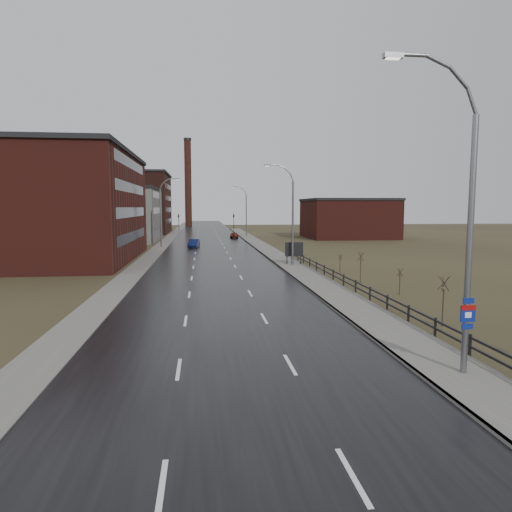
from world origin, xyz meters
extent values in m
plane|color=#2D2819|center=(0.00, 0.00, 0.00)|extent=(320.00, 320.00, 0.00)
cube|color=black|center=(0.00, 60.00, 0.03)|extent=(14.00, 300.00, 0.06)
cube|color=#595651|center=(8.60, 35.00, 0.09)|extent=(3.20, 180.00, 0.18)
cube|color=slate|center=(7.08, 35.00, 0.09)|extent=(0.16, 180.00, 0.18)
cube|color=#595651|center=(-8.20, 60.00, 0.06)|extent=(2.40, 260.00, 0.12)
cube|color=#471914|center=(-21.00, 45.00, 6.50)|extent=(22.00, 28.00, 13.00)
cube|color=black|center=(-21.00, 45.00, 13.25)|extent=(22.44, 28.56, 0.50)
cube|color=black|center=(-10.02, 45.00, 3.00)|extent=(0.06, 22.40, 1.20)
cube|color=black|center=(-10.02, 45.00, 6.00)|extent=(0.06, 22.40, 1.20)
cube|color=black|center=(-10.02, 45.00, 9.00)|extent=(0.06, 22.40, 1.20)
cube|color=black|center=(-10.02, 45.00, 12.00)|extent=(0.06, 22.40, 1.20)
cube|color=slate|center=(-18.00, 78.00, 5.00)|extent=(16.00, 20.00, 10.00)
cube|color=black|center=(-18.00, 78.00, 10.25)|extent=(16.32, 20.40, 0.50)
cube|color=black|center=(-10.02, 78.00, 3.00)|extent=(0.06, 16.00, 1.20)
cube|color=black|center=(-10.02, 78.00, 6.00)|extent=(0.06, 16.00, 1.20)
cube|color=black|center=(-10.02, 78.00, 9.00)|extent=(0.06, 16.00, 1.20)
cube|color=#331611|center=(-23.00, 108.00, 7.50)|extent=(26.00, 24.00, 15.00)
cube|color=black|center=(-23.00, 108.00, 15.25)|extent=(26.52, 24.48, 0.50)
cube|color=black|center=(-10.02, 108.00, 3.00)|extent=(0.06, 19.20, 1.20)
cube|color=black|center=(-10.02, 108.00, 6.00)|extent=(0.06, 19.20, 1.20)
cube|color=black|center=(-10.02, 108.00, 9.00)|extent=(0.06, 19.20, 1.20)
cube|color=black|center=(-10.02, 108.00, 12.00)|extent=(0.06, 19.20, 1.20)
cube|color=#471914|center=(30.30, 82.00, 4.00)|extent=(18.00, 16.00, 8.00)
cube|color=black|center=(30.30, 82.00, 8.25)|extent=(18.36, 16.32, 0.50)
cylinder|color=#331611|center=(-6.00, 150.00, 15.00)|extent=(2.40, 2.40, 30.00)
cylinder|color=black|center=(-6.00, 150.00, 30.30)|extent=(2.70, 2.70, 0.80)
cylinder|color=slate|center=(8.80, 2.00, 5.00)|extent=(0.24, 0.24, 10.00)
cylinder|color=slate|center=(8.61, 2.00, 10.46)|extent=(0.57, 0.14, 1.12)
cylinder|color=slate|center=(8.06, 2.00, 11.28)|extent=(0.91, 0.14, 0.91)
cylinder|color=slate|center=(7.25, 2.00, 11.82)|extent=(1.12, 0.14, 0.57)
cylinder|color=slate|center=(6.29, 2.00, 12.01)|extent=(1.15, 0.14, 0.14)
cube|color=slate|center=(5.54, 2.00, 11.96)|extent=(0.70, 0.28, 0.18)
cube|color=silver|center=(5.54, 2.00, 11.86)|extent=(0.50, 0.20, 0.04)
cube|color=navy|center=(8.80, 1.88, 3.05)|extent=(0.45, 0.04, 0.22)
cube|color=navy|center=(8.80, 1.88, 2.55)|extent=(0.60, 0.04, 0.65)
cube|color=maroon|center=(8.80, 1.87, 2.78)|extent=(0.60, 0.04, 0.20)
cube|color=navy|center=(8.80, 1.88, 2.05)|extent=(0.45, 0.04, 0.22)
cube|color=silver|center=(8.80, 1.86, 2.50)|extent=(0.26, 0.02, 0.22)
cylinder|color=slate|center=(8.80, 36.00, 4.75)|extent=(0.24, 0.24, 9.50)
cylinder|color=slate|center=(8.63, 36.00, 9.90)|extent=(0.51, 0.14, 0.98)
cylinder|color=slate|center=(8.16, 36.00, 10.62)|extent=(0.81, 0.14, 0.81)
cylinder|color=slate|center=(7.44, 36.00, 11.09)|extent=(0.98, 0.14, 0.51)
cylinder|color=slate|center=(6.60, 36.00, 11.26)|extent=(1.01, 0.14, 0.14)
cube|color=slate|center=(5.91, 36.00, 11.21)|extent=(0.70, 0.28, 0.18)
cube|color=silver|center=(5.91, 36.00, 11.11)|extent=(0.50, 0.20, 0.04)
cylinder|color=slate|center=(-8.00, 62.00, 4.75)|extent=(0.24, 0.24, 9.50)
cylinder|color=slate|center=(-7.83, 62.00, 9.90)|extent=(0.51, 0.14, 0.98)
cylinder|color=slate|center=(-7.36, 62.00, 10.62)|extent=(0.81, 0.14, 0.81)
cylinder|color=slate|center=(-6.64, 62.00, 11.09)|extent=(0.98, 0.14, 0.51)
cylinder|color=slate|center=(-5.80, 62.00, 11.26)|extent=(1.01, 0.14, 0.14)
cube|color=slate|center=(-5.11, 62.00, 11.21)|extent=(0.70, 0.28, 0.18)
cube|color=silver|center=(-5.11, 62.00, 11.11)|extent=(0.50, 0.20, 0.04)
cylinder|color=slate|center=(8.80, 90.00, 4.75)|extent=(0.24, 0.24, 9.50)
cylinder|color=slate|center=(8.63, 90.00, 9.90)|extent=(0.51, 0.14, 0.98)
cylinder|color=slate|center=(8.16, 90.00, 10.62)|extent=(0.81, 0.14, 0.81)
cylinder|color=slate|center=(7.44, 90.00, 11.09)|extent=(0.98, 0.14, 0.51)
cylinder|color=slate|center=(6.60, 90.00, 11.26)|extent=(1.01, 0.14, 0.14)
cube|color=slate|center=(5.91, 90.00, 11.21)|extent=(0.70, 0.28, 0.18)
cube|color=silver|center=(5.91, 90.00, 11.11)|extent=(0.50, 0.20, 0.04)
cube|color=black|center=(10.30, 4.00, 0.55)|extent=(0.10, 0.10, 1.10)
cube|color=black|center=(10.30, 7.00, 0.55)|extent=(0.10, 0.10, 1.10)
cube|color=black|center=(10.30, 10.00, 0.55)|extent=(0.10, 0.10, 1.10)
cube|color=black|center=(10.30, 13.00, 0.55)|extent=(0.10, 0.10, 1.10)
cube|color=black|center=(10.30, 16.00, 0.55)|extent=(0.10, 0.10, 1.10)
cube|color=black|center=(10.30, 19.00, 0.55)|extent=(0.10, 0.10, 1.10)
cube|color=black|center=(10.30, 22.00, 0.55)|extent=(0.10, 0.10, 1.10)
cube|color=black|center=(10.30, 25.00, 0.55)|extent=(0.10, 0.10, 1.10)
cube|color=black|center=(10.30, 28.00, 0.55)|extent=(0.10, 0.10, 1.10)
cube|color=black|center=(10.30, 31.00, 0.55)|extent=(0.10, 0.10, 1.10)
cube|color=black|center=(10.30, 34.00, 0.55)|extent=(0.10, 0.10, 1.10)
cube|color=black|center=(10.30, 37.00, 0.55)|extent=(0.10, 0.10, 1.10)
cube|color=black|center=(10.30, 40.00, 0.55)|extent=(0.10, 0.10, 1.10)
cube|color=black|center=(10.30, 43.00, 0.55)|extent=(0.10, 0.10, 1.10)
cube|color=black|center=(10.30, 18.50, 0.95)|extent=(0.08, 53.00, 0.10)
cube|color=black|center=(10.30, 18.50, 0.55)|extent=(0.08, 53.00, 0.10)
cylinder|color=#382D23|center=(11.95, 9.29, 1.05)|extent=(0.08, 0.08, 2.11)
cylinder|color=#382D23|center=(12.00, 9.29, 2.42)|extent=(0.04, 0.71, 0.83)
cylinder|color=#382D23|center=(11.97, 9.33, 2.42)|extent=(0.67, 0.26, 0.84)
cylinder|color=#382D23|center=(11.91, 9.32, 2.42)|extent=(0.40, 0.60, 0.85)
cylinder|color=#382D23|center=(11.91, 9.26, 2.42)|extent=(0.40, 0.60, 0.85)
cylinder|color=#382D23|center=(11.97, 9.24, 2.42)|extent=(0.67, 0.26, 0.84)
cylinder|color=#382D23|center=(13.52, 18.36, 0.75)|extent=(0.08, 0.08, 1.50)
cylinder|color=#382D23|center=(13.57, 18.36, 1.72)|extent=(0.04, 0.51, 0.60)
cylinder|color=#382D23|center=(13.54, 18.41, 1.72)|extent=(0.49, 0.20, 0.60)
cylinder|color=#382D23|center=(13.48, 18.39, 1.72)|extent=(0.29, 0.43, 0.61)
cylinder|color=#382D23|center=(13.48, 18.33, 1.72)|extent=(0.29, 0.43, 0.61)
cylinder|color=#382D23|center=(13.54, 18.31, 1.72)|extent=(0.49, 0.20, 0.60)
cylinder|color=#382D23|center=(12.54, 24.24, 1.00)|extent=(0.08, 0.08, 2.00)
cylinder|color=#382D23|center=(12.59, 24.24, 2.30)|extent=(0.04, 0.67, 0.79)
cylinder|color=#382D23|center=(12.56, 24.29, 2.30)|extent=(0.64, 0.25, 0.80)
cylinder|color=#382D23|center=(12.50, 24.27, 2.30)|extent=(0.38, 0.57, 0.81)
cylinder|color=#382D23|center=(12.50, 24.21, 2.30)|extent=(0.38, 0.57, 0.81)
cylinder|color=#382D23|center=(12.56, 24.19, 2.30)|extent=(0.64, 0.25, 0.80)
cylinder|color=#382D23|center=(12.59, 30.40, 0.69)|extent=(0.08, 0.08, 1.38)
cylinder|color=#382D23|center=(12.64, 30.40, 1.58)|extent=(0.04, 0.47, 0.55)
cylinder|color=#382D23|center=(12.61, 30.44, 1.58)|extent=(0.45, 0.18, 0.56)
cylinder|color=#382D23|center=(12.55, 30.43, 1.58)|extent=(0.27, 0.40, 0.56)
cylinder|color=#382D23|center=(12.55, 30.37, 1.58)|extent=(0.27, 0.40, 0.56)
cylinder|color=#382D23|center=(12.61, 30.35, 1.58)|extent=(0.45, 0.18, 0.56)
cube|color=black|center=(8.30, 36.71, 0.90)|extent=(0.10, 0.10, 1.80)
cube|color=black|center=(9.90, 36.71, 0.90)|extent=(0.10, 0.10, 1.80)
cube|color=silver|center=(9.10, 36.66, 1.85)|extent=(1.99, 0.08, 1.50)
cube|color=black|center=(9.10, 36.61, 1.85)|extent=(2.09, 0.04, 1.60)
cylinder|color=black|center=(-8.00, 120.00, 2.60)|extent=(0.16, 0.16, 5.20)
imported|color=black|center=(-8.00, 120.00, 4.75)|extent=(0.58, 2.73, 1.10)
sphere|color=#FF190C|center=(-8.00, 119.85, 5.05)|extent=(0.18, 0.18, 0.18)
cylinder|color=black|center=(8.00, 120.00, 2.60)|extent=(0.16, 0.16, 5.20)
imported|color=black|center=(8.00, 120.00, 4.75)|extent=(0.58, 2.73, 1.10)
sphere|color=#FF190C|center=(8.00, 119.85, 5.05)|extent=(0.18, 0.18, 0.18)
imported|color=#0D1543|center=(-2.64, 60.54, 0.70)|extent=(2.00, 4.40, 1.40)
imported|color=#52140D|center=(5.50, 82.85, 0.65)|extent=(1.69, 3.86, 1.29)
camera|label=1|loc=(-1.28, -14.16, 6.60)|focal=32.00mm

